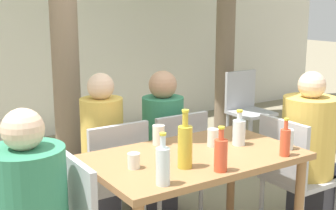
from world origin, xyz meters
TOP-DOWN VIEW (x-y plane):
  - cafe_building_wall at (0.00, 3.51)m, footprint 10.00×0.08m
  - dining_table_front at (0.00, 0.00)m, footprint 1.28×0.78m
  - patio_chair_1 at (0.87, 0.00)m, footprint 0.44×0.44m
  - patio_chair_2 at (-0.26, 0.62)m, footprint 0.44×0.44m
  - patio_chair_3 at (0.26, 0.62)m, footprint 0.44×0.44m
  - patio_chair_4 at (2.07, 1.80)m, footprint 0.44×0.44m
  - person_seated_1 at (1.10, -0.00)m, footprint 0.59×0.39m
  - person_seated_2 at (-0.26, 0.86)m, footprint 0.30×0.55m
  - person_seated_3 at (0.26, 0.86)m, footprint 0.32×0.56m
  - soda_bottle_0 at (0.44, -0.32)m, footprint 0.06×0.06m
  - soda_bottle_1 at (-0.05, -0.31)m, footprint 0.07×0.07m
  - water_bottle_2 at (0.35, -0.00)m, footprint 0.08×0.08m
  - water_bottle_3 at (-0.42, -0.30)m, footprint 0.07×0.07m
  - oil_cruet_4 at (-0.18, -0.16)m, footprint 0.08×0.08m
  - drinking_glass_0 at (0.48, 0.13)m, footprint 0.08×0.08m
  - drinking_glass_1 at (0.55, -0.23)m, footprint 0.07×0.07m
  - drinking_glass_2 at (-0.43, -0.01)m, footprint 0.07×0.07m
  - drinking_glass_3 at (-0.08, 0.29)m, footprint 0.08×0.08m
  - drinking_glass_4 at (0.19, 0.07)m, footprint 0.07×0.07m

SIDE VIEW (x-z plane):
  - patio_chair_1 at x=0.87m, z-range 0.05..0.94m
  - patio_chair_2 at x=-0.26m, z-range 0.05..0.94m
  - patio_chair_3 at x=0.26m, z-range 0.05..0.94m
  - patio_chair_4 at x=2.07m, z-range 0.05..0.94m
  - person_seated_3 at x=0.26m, z-range -0.06..1.11m
  - person_seated_2 at x=-0.26m, z-range -0.07..1.13m
  - person_seated_1 at x=1.10m, z-range -0.06..1.15m
  - dining_table_front at x=0.00m, z-range 0.29..1.07m
  - drinking_glass_2 at x=-0.43m, z-range 0.78..0.86m
  - drinking_glass_0 at x=0.48m, z-range 0.78..0.88m
  - drinking_glass_4 at x=0.19m, z-range 0.78..0.89m
  - drinking_glass_1 at x=0.55m, z-range 0.78..0.91m
  - drinking_glass_3 at x=-0.08m, z-range 0.78..0.91m
  - water_bottle_2 at x=0.35m, z-range 0.75..0.98m
  - soda_bottle_0 at x=0.44m, z-range 0.75..0.98m
  - soda_bottle_1 at x=-0.05m, z-range 0.75..1.00m
  - water_bottle_3 at x=-0.42m, z-range 0.75..1.02m
  - oil_cruet_4 at x=-0.18m, z-range 0.74..1.07m
  - cafe_building_wall at x=0.00m, z-range 0.00..2.80m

